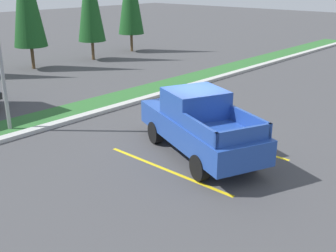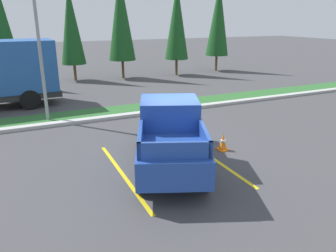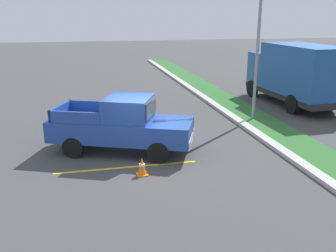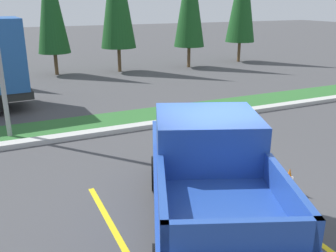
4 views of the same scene
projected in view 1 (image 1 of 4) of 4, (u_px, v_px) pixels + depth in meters
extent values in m
plane|color=#424244|center=(193.00, 142.00, 14.42)|extent=(120.00, 120.00, 0.00)
cube|color=yellow|center=(167.00, 170.00, 12.33)|extent=(0.12, 4.80, 0.01)
cube|color=yellow|center=(226.00, 141.00, 14.48)|extent=(0.12, 4.80, 0.01)
cube|color=#B2B2AD|center=(102.00, 111.00, 17.57)|extent=(56.00, 0.40, 0.15)
cube|color=#2D662D|center=(87.00, 107.00, 18.28)|extent=(56.00, 1.80, 0.06)
cylinder|color=black|center=(156.00, 132.00, 14.25)|extent=(0.55, 0.81, 0.76)
cylinder|color=black|center=(198.00, 125.00, 14.94)|extent=(0.55, 0.81, 0.76)
cylinder|color=black|center=(200.00, 167.00, 11.62)|extent=(0.55, 0.81, 0.76)
cylinder|color=black|center=(249.00, 157.00, 12.31)|extent=(0.55, 0.81, 0.76)
cube|color=#23479E|center=(199.00, 129.00, 13.11)|extent=(3.72, 5.53, 0.76)
cube|color=#23479E|center=(195.00, 103.00, 13.09)|extent=(2.23, 2.15, 0.84)
cube|color=#2D3842|center=(184.00, 95.00, 13.77)|extent=(1.52, 0.67, 0.63)
cube|color=#23479E|center=(199.00, 130.00, 11.33)|extent=(0.81, 1.80, 0.44)
cube|color=#23479E|center=(250.00, 121.00, 12.02)|extent=(0.81, 1.80, 0.44)
cube|color=#23479E|center=(244.00, 136.00, 10.91)|extent=(1.70, 0.77, 0.44)
cube|color=silver|center=(166.00, 114.00, 15.36)|extent=(1.73, 0.83, 0.28)
cylinder|color=brown|center=(33.00, 58.00, 25.82)|extent=(0.20, 0.20, 1.40)
cylinder|color=brown|center=(93.00, 50.00, 28.70)|extent=(0.20, 0.20, 1.30)
cylinder|color=brown|center=(132.00, 42.00, 31.98)|extent=(0.20, 0.20, 1.35)
cube|color=orange|center=(228.00, 133.00, 15.23)|extent=(0.36, 0.36, 0.04)
cone|color=orange|center=(229.00, 125.00, 15.13)|extent=(0.28, 0.28, 0.56)
cylinder|color=white|center=(229.00, 124.00, 15.12)|extent=(0.19, 0.19, 0.07)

